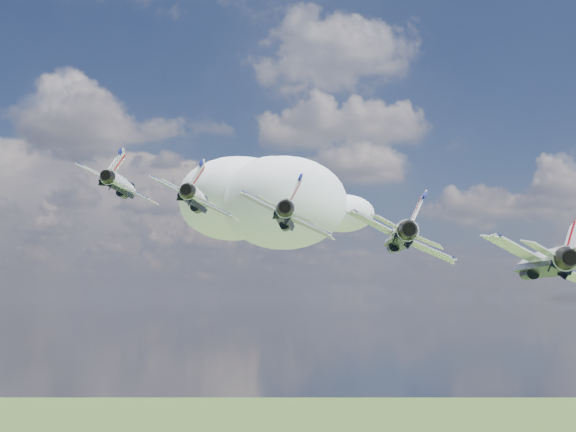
{
  "coord_description": "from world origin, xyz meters",
  "views": [
    {
      "loc": [
        -0.72,
        -59.51,
        136.54
      ],
      "look_at": [
        4.45,
        11.92,
        144.76
      ],
      "focal_mm": 45.0,
      "sensor_mm": 36.0,
      "label": 1
    }
  ],
  "objects_px": {
    "jet_3": "(399,237)",
    "jet_2": "(288,216)",
    "jet_4": "(539,263)",
    "jet_1": "(198,199)",
    "jet_0": "(123,185)"
  },
  "relations": [
    {
      "from": "jet_3",
      "to": "jet_4",
      "type": "bearing_deg",
      "value": -33.37
    },
    {
      "from": "jet_2",
      "to": "jet_4",
      "type": "height_order",
      "value": "jet_2"
    },
    {
      "from": "jet_0",
      "to": "jet_1",
      "type": "distance_m",
      "value": 12.59
    },
    {
      "from": "jet_2",
      "to": "jet_3",
      "type": "height_order",
      "value": "jet_2"
    },
    {
      "from": "jet_1",
      "to": "jet_3",
      "type": "distance_m",
      "value": 25.19
    },
    {
      "from": "jet_1",
      "to": "jet_4",
      "type": "bearing_deg",
      "value": -33.37
    },
    {
      "from": "jet_0",
      "to": "jet_2",
      "type": "distance_m",
      "value": 25.19
    },
    {
      "from": "jet_0",
      "to": "jet_4",
      "type": "relative_size",
      "value": 1.0
    },
    {
      "from": "jet_3",
      "to": "jet_2",
      "type": "bearing_deg",
      "value": 146.63
    },
    {
      "from": "jet_3",
      "to": "jet_4",
      "type": "xyz_separation_m",
      "value": [
        9.45,
        -7.88,
        -2.69
      ]
    },
    {
      "from": "jet_2",
      "to": "jet_0",
      "type": "bearing_deg",
      "value": 146.63
    },
    {
      "from": "jet_1",
      "to": "jet_2",
      "type": "distance_m",
      "value": 12.59
    },
    {
      "from": "jet_0",
      "to": "jet_4",
      "type": "bearing_deg",
      "value": -33.37
    },
    {
      "from": "jet_2",
      "to": "jet_1",
      "type": "bearing_deg",
      "value": 146.63
    },
    {
      "from": "jet_0",
      "to": "jet_4",
      "type": "height_order",
      "value": "jet_0"
    }
  ]
}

